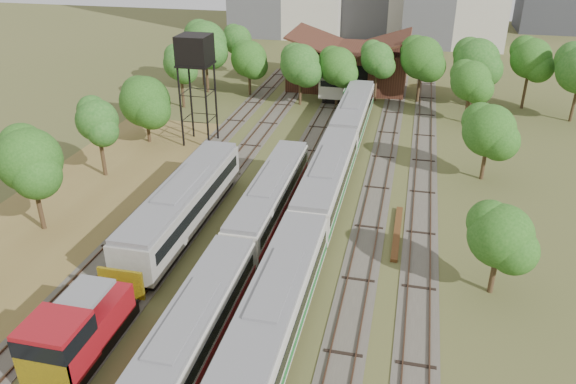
% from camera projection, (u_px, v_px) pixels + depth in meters
% --- Properties ---
extents(ground, '(240.00, 240.00, 0.00)m').
position_uv_depth(ground, '(223.00, 377.00, 29.89)').
color(ground, '#475123').
rests_on(ground, ground).
extents(dry_grass_patch, '(14.00, 60.00, 0.04)m').
position_uv_depth(dry_grass_patch, '(23.00, 256.00, 40.51)').
color(dry_grass_patch, brown).
rests_on(dry_grass_patch, ground).
extents(tracks, '(24.60, 80.00, 0.19)m').
position_uv_depth(tracks, '(305.00, 181.00, 51.82)').
color(tracks, '#4C473D').
rests_on(tracks, ground).
extents(railcar_red_set, '(2.78, 34.58, 3.43)m').
position_uv_depth(railcar_red_set, '(237.00, 255.00, 37.27)').
color(railcar_red_set, black).
rests_on(railcar_red_set, ground).
extents(railcar_green_set, '(3.08, 52.07, 3.82)m').
position_uv_depth(railcar_green_set, '(327.00, 181.00, 47.06)').
color(railcar_green_set, black).
rests_on(railcar_green_set, ground).
extents(railcar_rear, '(3.15, 16.08, 3.90)m').
position_uv_depth(railcar_rear, '(340.00, 74.00, 78.18)').
color(railcar_rear, black).
rests_on(railcar_rear, ground).
extents(shunter_locomotive, '(3.01, 8.10, 3.94)m').
position_uv_depth(shunter_locomotive, '(77.00, 333.00, 30.17)').
color(shunter_locomotive, black).
rests_on(shunter_locomotive, ground).
extents(old_grey_coach, '(3.17, 18.00, 3.92)m').
position_uv_depth(old_grey_coach, '(184.00, 204.00, 43.12)').
color(old_grey_coach, black).
rests_on(old_grey_coach, ground).
extents(water_tower, '(3.30, 3.30, 11.40)m').
position_uv_depth(water_tower, '(195.00, 53.00, 56.35)').
color(water_tower, black).
rests_on(water_tower, ground).
extents(rail_pile_far, '(0.51, 8.15, 0.27)m').
position_uv_depth(rail_pile_far, '(397.00, 232.00, 43.21)').
color(rail_pile_far, brown).
rests_on(rail_pile_far, ground).
extents(maintenance_shed, '(16.45, 11.55, 7.58)m').
position_uv_depth(maintenance_shed, '(349.00, 65.00, 79.38)').
color(maintenance_shed, '#3A1E15').
rests_on(maintenance_shed, ground).
extents(tree_band_left, '(7.41, 72.03, 8.43)m').
position_uv_depth(tree_band_left, '(131.00, 98.00, 56.91)').
color(tree_band_left, '#382616').
rests_on(tree_band_left, ground).
extents(tree_band_far, '(52.07, 9.72, 9.59)m').
position_uv_depth(tree_band_far, '(385.00, 59.00, 70.30)').
color(tree_band_far, '#382616').
rests_on(tree_band_far, ground).
extents(tree_band_right, '(5.35, 38.35, 7.29)m').
position_uv_depth(tree_band_right, '(483.00, 127.00, 51.27)').
color(tree_band_right, '#382616').
rests_on(tree_band_right, ground).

